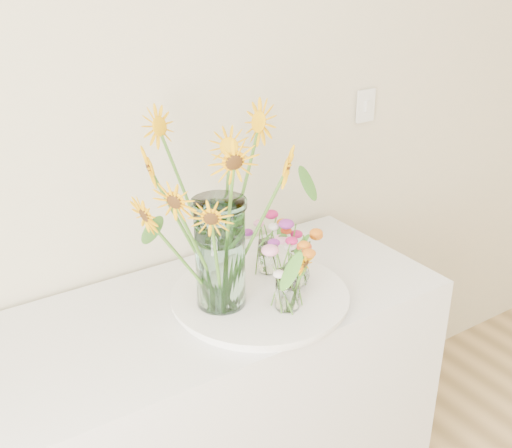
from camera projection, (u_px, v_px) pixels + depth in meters
name	position (u px, v px, depth m)	size (l,w,h in m)	color
counter	(212.00, 426.00, 2.04)	(1.40, 0.60, 0.90)	white
tray	(260.00, 299.00, 1.86)	(0.49, 0.49, 0.03)	white
mason_jar	(220.00, 254.00, 1.74)	(0.14, 0.14, 0.32)	#9FD2C6
sunflower_bouquet	(219.00, 211.00, 1.69)	(0.74, 0.74, 0.58)	#F1AA05
small_vase_a	(287.00, 291.00, 1.76)	(0.07, 0.07, 0.12)	white
wildflower_posy_a	(288.00, 277.00, 1.74)	(0.19, 0.19, 0.21)	orange
small_vase_b	(295.00, 266.00, 1.88)	(0.09, 0.09, 0.12)	white
wildflower_posy_b	(296.00, 253.00, 1.86)	(0.21, 0.21, 0.21)	orange
small_vase_c	(268.00, 257.00, 1.95)	(0.06, 0.06, 0.11)	white
wildflower_posy_c	(268.00, 244.00, 1.93)	(0.18, 0.18, 0.20)	orange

